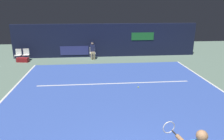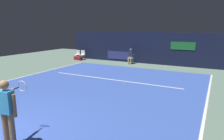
{
  "view_description": "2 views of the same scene",
  "coord_description": "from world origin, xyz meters",
  "px_view_note": "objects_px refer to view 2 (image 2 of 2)",
  "views": [
    {
      "loc": [
        -1.09,
        -3.0,
        3.97
      ],
      "look_at": [
        -0.22,
        6.42,
        1.05
      ],
      "focal_mm": 33.77,
      "sensor_mm": 36.0,
      "label": 1
    },
    {
      "loc": [
        5.26,
        -2.59,
        2.92
      ],
      "look_at": [
        0.84,
        5.81,
        0.94
      ],
      "focal_mm": 32.25,
      "sensor_mm": 36.0,
      "label": 2
    }
  ],
  "objects_px": {
    "courtside_chair_near": "(82,54)",
    "courtside_chair_far": "(77,54)",
    "tennis_player": "(8,110)",
    "equipment_bag": "(78,58)",
    "tennis_ball": "(124,84)",
    "line_judge_on_chair": "(131,56)"
  },
  "relations": [
    {
      "from": "courtside_chair_far",
      "to": "equipment_bag",
      "type": "distance_m",
      "value": 0.65
    },
    {
      "from": "tennis_ball",
      "to": "line_judge_on_chair",
      "type": "bearing_deg",
      "value": 109.77
    },
    {
      "from": "line_judge_on_chair",
      "to": "equipment_bag",
      "type": "distance_m",
      "value": 5.14
    },
    {
      "from": "tennis_player",
      "to": "line_judge_on_chair",
      "type": "bearing_deg",
      "value": 99.07
    },
    {
      "from": "tennis_player",
      "to": "tennis_ball",
      "type": "bearing_deg",
      "value": 88.0
    },
    {
      "from": "tennis_player",
      "to": "courtside_chair_far",
      "type": "relative_size",
      "value": 1.97
    },
    {
      "from": "line_judge_on_chair",
      "to": "courtside_chair_near",
      "type": "distance_m",
      "value": 4.95
    },
    {
      "from": "tennis_ball",
      "to": "equipment_bag",
      "type": "relative_size",
      "value": 0.08
    },
    {
      "from": "tennis_ball",
      "to": "courtside_chair_near",
      "type": "bearing_deg",
      "value": 139.11
    },
    {
      "from": "courtside_chair_near",
      "to": "courtside_chair_far",
      "type": "distance_m",
      "value": 0.55
    },
    {
      "from": "courtside_chair_near",
      "to": "equipment_bag",
      "type": "relative_size",
      "value": 1.05
    },
    {
      "from": "tennis_player",
      "to": "equipment_bag",
      "type": "xyz_separation_m",
      "value": [
        -7.1,
        12.12,
        -0.83
      ]
    },
    {
      "from": "courtside_chair_near",
      "to": "tennis_ball",
      "type": "bearing_deg",
      "value": -40.89
    },
    {
      "from": "tennis_player",
      "to": "line_judge_on_chair",
      "type": "relative_size",
      "value": 1.31
    },
    {
      "from": "tennis_player",
      "to": "courtside_chair_near",
      "type": "bearing_deg",
      "value": 118.92
    },
    {
      "from": "equipment_bag",
      "to": "line_judge_on_chair",
      "type": "bearing_deg",
      "value": 14.13
    },
    {
      "from": "courtside_chair_near",
      "to": "tennis_ball",
      "type": "relative_size",
      "value": 12.94
    },
    {
      "from": "courtside_chair_far",
      "to": "equipment_bag",
      "type": "xyz_separation_m",
      "value": [
        0.39,
        -0.4,
        -0.34
      ]
    },
    {
      "from": "tennis_ball",
      "to": "courtside_chair_far",
      "type": "bearing_deg",
      "value": 141.47
    },
    {
      "from": "line_judge_on_chair",
      "to": "tennis_ball",
      "type": "xyz_separation_m",
      "value": [
        2.23,
        -6.21,
        -0.64
      ]
    },
    {
      "from": "equipment_bag",
      "to": "courtside_chair_far",
      "type": "bearing_deg",
      "value": 143.73
    },
    {
      "from": "line_judge_on_chair",
      "to": "courtside_chair_far",
      "type": "xyz_separation_m",
      "value": [
        -5.49,
        -0.06,
        -0.18
      ]
    }
  ]
}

